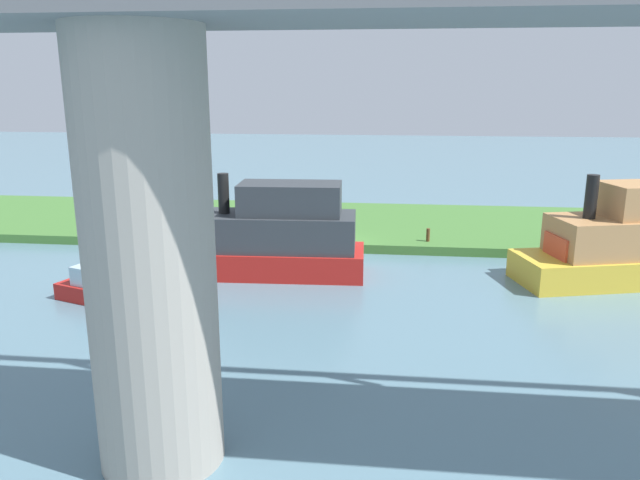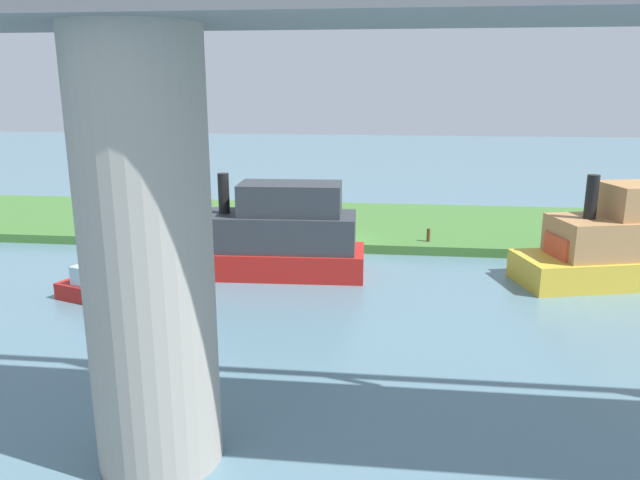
# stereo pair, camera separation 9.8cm
# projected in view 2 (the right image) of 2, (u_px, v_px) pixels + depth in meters

# --- Properties ---
(ground_plane) EXTENTS (160.00, 160.00, 0.00)m
(ground_plane) POSITION_uv_depth(u_px,v_px,m) (331.00, 253.00, 33.25)
(ground_plane) COLOR slate
(grassy_bank) EXTENTS (80.00, 12.00, 0.50)m
(grassy_bank) POSITION_uv_depth(u_px,v_px,m) (340.00, 224.00, 38.95)
(grassy_bank) COLOR #427533
(grassy_bank) RESTS_ON ground
(bridge_pylon) EXTENTS (2.97, 2.97, 10.19)m
(bridge_pylon) POSITION_uv_depth(u_px,v_px,m) (148.00, 259.00, 13.80)
(bridge_pylon) COLOR #9E998E
(bridge_pylon) RESTS_ON ground
(person_on_bank) EXTENTS (0.46, 0.46, 1.39)m
(person_on_bank) POSITION_uv_depth(u_px,v_px,m) (297.00, 221.00, 35.57)
(person_on_bank) COLOR #2D334C
(person_on_bank) RESTS_ON grassy_bank
(mooring_post) EXTENTS (0.20, 0.20, 0.73)m
(mooring_post) POSITION_uv_depth(u_px,v_px,m) (428.00, 235.00, 33.57)
(mooring_post) COLOR brown
(mooring_post) RESTS_ON grassy_bank
(motorboat_white) EXTENTS (9.69, 3.57, 4.89)m
(motorboat_white) POSITION_uv_depth(u_px,v_px,m) (271.00, 237.00, 29.17)
(motorboat_white) COLOR red
(motorboat_white) RESTS_ON ground
(houseboat_blue) EXTENTS (10.41, 5.69, 5.06)m
(houseboat_blue) POSITION_uv_depth(u_px,v_px,m) (633.00, 242.00, 28.01)
(houseboat_blue) COLOR gold
(houseboat_blue) RESTS_ON ground
(pontoon_yellow) EXTENTS (4.83, 3.04, 1.52)m
(pontoon_yellow) POSITION_uv_depth(u_px,v_px,m) (105.00, 289.00, 25.72)
(pontoon_yellow) COLOR red
(pontoon_yellow) RESTS_ON ground
(marker_buoy) EXTENTS (0.50, 0.50, 0.50)m
(marker_buoy) POSITION_uv_depth(u_px,v_px,m) (164.00, 333.00, 21.93)
(marker_buoy) COLOR orange
(marker_buoy) RESTS_ON ground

